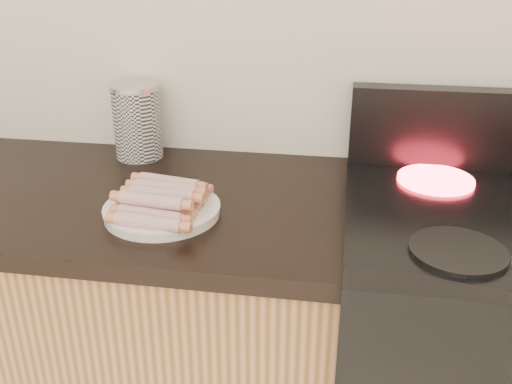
# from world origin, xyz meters

# --- Properties ---
(wall_back) EXTENTS (4.00, 0.04, 2.60)m
(wall_back) POSITION_xyz_m (0.00, 2.00, 1.30)
(wall_back) COLOR silver
(wall_back) RESTS_ON ground
(stove_panel) EXTENTS (0.76, 0.06, 0.20)m
(stove_panel) POSITION_xyz_m (0.78, 1.96, 1.01)
(stove_panel) COLOR black
(stove_panel) RESTS_ON stove
(burner_near_left) EXTENTS (0.18, 0.18, 0.01)m
(burner_near_left) POSITION_xyz_m (0.61, 1.51, 0.92)
(burner_near_left) COLOR black
(burner_near_left) RESTS_ON stove
(burner_far_left) EXTENTS (0.18, 0.18, 0.01)m
(burner_far_left) POSITION_xyz_m (0.61, 1.84, 0.92)
(burner_far_left) COLOR #FF1E2D
(burner_far_left) RESTS_ON stove
(main_plate) EXTENTS (0.26, 0.26, 0.02)m
(main_plate) POSITION_xyz_m (0.01, 1.59, 0.91)
(main_plate) COLOR white
(main_plate) RESTS_ON counter_slab
(hotdog_pile) EXTENTS (0.14, 0.24, 0.05)m
(hotdog_pile) POSITION_xyz_m (0.01, 1.59, 0.94)
(hotdog_pile) COLOR maroon
(hotdog_pile) RESTS_ON main_plate
(canister) EXTENTS (0.13, 0.13, 0.20)m
(canister) POSITION_xyz_m (-0.16, 1.92, 1.00)
(canister) COLOR silver
(canister) RESTS_ON counter_slab
(mug) EXTENTS (0.08, 0.08, 0.09)m
(mug) POSITION_xyz_m (-0.16, 1.91, 0.94)
(mug) COLOR silver
(mug) RESTS_ON counter_slab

